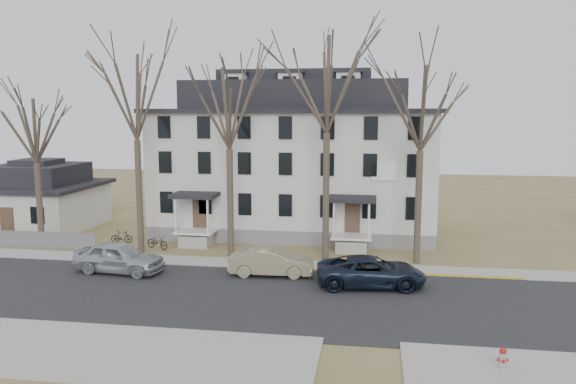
% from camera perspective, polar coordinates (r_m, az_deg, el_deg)
% --- Properties ---
extents(ground, '(120.00, 120.00, 0.00)m').
position_cam_1_polar(ground, '(25.82, -0.37, -12.34)').
color(ground, olive).
rests_on(ground, ground).
extents(main_road, '(120.00, 10.00, 0.04)m').
position_cam_1_polar(main_road, '(27.68, 0.29, -10.91)').
color(main_road, '#27272A').
rests_on(main_road, ground).
extents(far_sidewalk, '(120.00, 2.00, 0.08)m').
position_cam_1_polar(far_sidewalk, '(33.36, 1.82, -7.57)').
color(far_sidewalk, '#A09F97').
rests_on(far_sidewalk, ground).
extents(near_sidewalk_left, '(20.00, 5.00, 0.08)m').
position_cam_1_polar(near_sidewalk_left, '(24.05, -22.30, -14.56)').
color(near_sidewalk_left, '#A09F97').
rests_on(near_sidewalk_left, ground).
extents(yellow_curb, '(14.00, 0.25, 0.06)m').
position_cam_1_polar(yellow_curb, '(32.29, 10.56, -8.24)').
color(yellow_curb, gold).
rests_on(yellow_curb, ground).
extents(boarding_house, '(20.80, 12.36, 12.05)m').
position_cam_1_polar(boarding_house, '(42.40, 0.80, 3.20)').
color(boarding_house, slate).
rests_on(boarding_house, ground).
extents(small_house, '(8.70, 8.70, 5.00)m').
position_cam_1_polar(small_house, '(48.00, -23.94, -0.69)').
color(small_house, silver).
rests_on(small_house, ground).
extents(tree_far_left, '(8.40, 8.40, 13.72)m').
position_cam_1_polar(tree_far_left, '(36.83, -15.26, 9.90)').
color(tree_far_left, '#473B31').
rests_on(tree_far_left, ground).
extents(tree_mid_left, '(7.80, 7.80, 12.74)m').
position_cam_1_polar(tree_mid_left, '(34.83, -6.03, 9.03)').
color(tree_mid_left, '#473B31').
rests_on(tree_mid_left, ground).
extents(tree_center, '(9.00, 9.00, 14.70)m').
position_cam_1_polar(tree_center, '(33.86, 4.00, 11.60)').
color(tree_center, '#473B31').
rests_on(tree_center, ground).
extents(tree_mid_right, '(7.80, 7.80, 12.74)m').
position_cam_1_polar(tree_mid_right, '(33.79, 13.42, 8.89)').
color(tree_mid_right, '#473B31').
rests_on(tree_mid_right, ground).
extents(tree_bungalow, '(6.60, 6.60, 10.78)m').
position_cam_1_polar(tree_bungalow, '(40.15, -24.36, 6.12)').
color(tree_bungalow, '#473B31').
rests_on(tree_bungalow, ground).
extents(car_silver, '(5.29, 2.60, 1.74)m').
position_cam_1_polar(car_silver, '(33.21, -16.78, -6.44)').
color(car_silver, '#AAB0B7').
rests_on(car_silver, ground).
extents(car_tan, '(4.76, 1.91, 1.54)m').
position_cam_1_polar(car_tan, '(31.32, -1.73, -7.16)').
color(car_tan, gray).
rests_on(car_tan, ground).
extents(car_navy, '(5.89, 3.23, 1.57)m').
position_cam_1_polar(car_navy, '(29.72, 8.45, -8.06)').
color(car_navy, black).
rests_on(car_navy, ground).
extents(bicycle_left, '(1.90, 1.34, 0.95)m').
position_cam_1_polar(bicycle_left, '(38.19, -13.12, -5.02)').
color(bicycle_left, black).
rests_on(bicycle_left, ground).
extents(bicycle_right, '(1.54, 0.60, 0.90)m').
position_cam_1_polar(bicycle_right, '(40.47, -16.54, -4.44)').
color(bicycle_right, black).
rests_on(bicycle_right, ground).
extents(fire_hydrant, '(0.36, 0.34, 0.88)m').
position_cam_1_polar(fire_hydrant, '(21.83, 20.96, -15.60)').
color(fire_hydrant, '#B7B7BA').
rests_on(fire_hydrant, ground).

